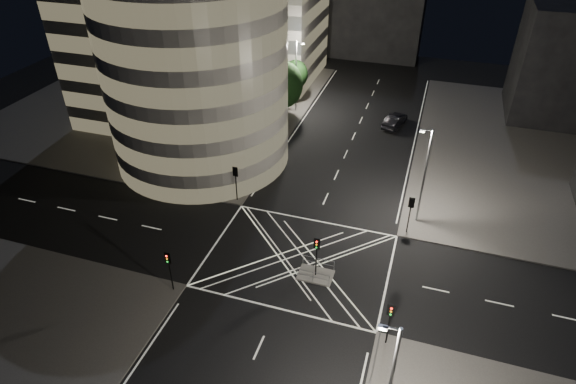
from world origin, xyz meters
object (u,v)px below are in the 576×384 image
(street_lamp_left_near, at_px, (248,131))
(street_lamp_right_far, at_px, (424,174))
(traffic_signal_nl, at_px, (169,264))
(traffic_signal_island, at_px, (317,250))
(sedan, at_px, (395,120))
(street_lamp_right_near, at_px, (389,384))
(traffic_signal_fr, at_px, (411,209))
(traffic_signal_fl, at_px, (236,177))
(street_lamp_left_far, at_px, (296,74))
(traffic_signal_nr, at_px, (390,317))
(central_island, at_px, (315,275))

(street_lamp_left_near, height_order, street_lamp_right_far, same)
(traffic_signal_nl, height_order, traffic_signal_island, same)
(sedan, bearing_deg, traffic_signal_nl, 84.70)
(street_lamp_right_near, bearing_deg, traffic_signal_nl, 158.45)
(traffic_signal_nl, relative_size, traffic_signal_fr, 1.00)
(traffic_signal_nl, relative_size, street_lamp_right_near, 0.40)
(traffic_signal_fl, distance_m, traffic_signal_fr, 17.60)
(street_lamp_left_far, distance_m, street_lamp_right_far, 28.23)
(traffic_signal_island, distance_m, street_lamp_left_far, 33.61)
(traffic_signal_fr, distance_m, sedan, 23.25)
(traffic_signal_nr, relative_size, street_lamp_right_near, 0.40)
(traffic_signal_island, relative_size, street_lamp_left_far, 0.40)
(traffic_signal_fr, distance_m, street_lamp_right_far, 3.48)
(central_island, xyz_separation_m, street_lamp_right_near, (7.44, -12.50, 5.47))
(street_lamp_right_far, bearing_deg, central_island, -125.30)
(street_lamp_left_near, bearing_deg, traffic_signal_fl, -83.03)
(traffic_signal_fl, xyz_separation_m, street_lamp_left_near, (-0.64, 5.20, 2.63))
(street_lamp_left_far, relative_size, street_lamp_right_near, 1.00)
(traffic_signal_fl, bearing_deg, street_lamp_right_far, 6.88)
(traffic_signal_nr, bearing_deg, traffic_signal_fl, 142.31)
(street_lamp_left_near, bearing_deg, street_lamp_right_near, -54.03)
(street_lamp_right_near, bearing_deg, street_lamp_left_far, 113.21)
(traffic_signal_nr, xyz_separation_m, street_lamp_left_near, (-18.24, 18.80, 2.63))
(traffic_signal_nr, height_order, sedan, traffic_signal_nr)
(central_island, bearing_deg, traffic_signal_nr, -37.93)
(traffic_signal_fr, height_order, sedan, traffic_signal_fr)
(traffic_signal_nr, xyz_separation_m, street_lamp_left_far, (-18.24, 36.80, 2.63))
(street_lamp_left_far, xyz_separation_m, street_lamp_right_far, (18.87, -21.00, 0.00))
(traffic_signal_nr, distance_m, street_lamp_right_far, 16.03)
(street_lamp_left_far, relative_size, street_lamp_right_far, 1.00)
(traffic_signal_fl, relative_size, traffic_signal_nr, 1.00)
(traffic_signal_nl, distance_m, traffic_signal_nr, 17.60)
(traffic_signal_fl, distance_m, street_lamp_right_far, 18.55)
(central_island, bearing_deg, street_lamp_right_near, -59.25)
(traffic_signal_fl, distance_m, traffic_signal_nl, 13.60)
(street_lamp_right_far, xyz_separation_m, street_lamp_right_near, (0.00, -23.00, 0.00))
(street_lamp_left_far, bearing_deg, street_lamp_left_near, -90.00)
(traffic_signal_nl, xyz_separation_m, sedan, (13.43, 36.38, -2.07))
(traffic_signal_nl, height_order, traffic_signal_nr, same)
(street_lamp_right_far, bearing_deg, street_lamp_right_near, -90.00)
(street_lamp_left_near, xyz_separation_m, street_lamp_right_far, (18.87, -3.00, 0.00))
(traffic_signal_island, distance_m, street_lamp_left_near, 17.89)
(traffic_signal_fl, height_order, traffic_signal_island, same)
(traffic_signal_nl, xyz_separation_m, street_lamp_right_far, (18.24, 15.80, 2.63))
(central_island, height_order, traffic_signal_nl, traffic_signal_nl)
(traffic_signal_fr, bearing_deg, traffic_signal_island, -129.33)
(street_lamp_left_near, distance_m, street_lamp_left_far, 18.00)
(traffic_signal_island, bearing_deg, street_lamp_left_near, 130.27)
(central_island, xyz_separation_m, traffic_signal_fr, (6.80, 8.30, 2.84))
(central_island, distance_m, street_lamp_left_near, 18.52)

